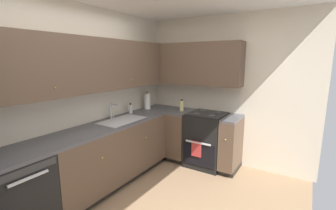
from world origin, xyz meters
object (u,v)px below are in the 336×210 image
at_px(oil_bottle, 182,106).
at_px(dishwasher, 16,199).
at_px(soap_bottle, 131,109).
at_px(oven_range, 206,139).
at_px(paper_towel_roll, 147,101).

bearing_deg(oil_bottle, dishwasher, 169.95).
bearing_deg(oil_bottle, soap_bottle, 134.74).
relative_size(oven_range, soap_bottle, 5.94).
bearing_deg(dishwasher, paper_towel_roll, 3.78).
distance_m(dishwasher, oven_range, 2.81).
xyz_separation_m(oven_range, paper_towel_roll, (-0.21, 1.11, 0.59)).
bearing_deg(soap_bottle, paper_towel_roll, -2.56).
bearing_deg(paper_towel_roll, oven_range, -79.28).
relative_size(dishwasher, oil_bottle, 4.18).
distance_m(dishwasher, soap_bottle, 2.07).
distance_m(soap_bottle, paper_towel_roll, 0.45).
bearing_deg(paper_towel_roll, oil_bottle, -72.94).
relative_size(dishwasher, oven_range, 0.83).
relative_size(dishwasher, paper_towel_roll, 2.56).
bearing_deg(dishwasher, oven_range, -19.79).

